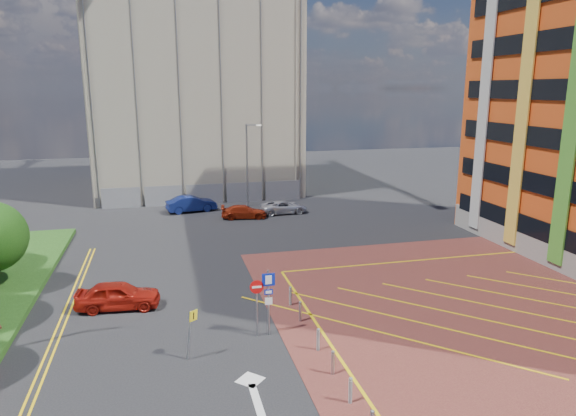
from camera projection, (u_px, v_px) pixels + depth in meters
name	position (u px, v px, depth m)	size (l,w,h in m)	color
ground	(262.00, 346.00, 23.02)	(140.00, 140.00, 0.00)	black
forecourt	(531.00, 314.00, 26.27)	(26.00, 26.00, 0.02)	maroon
lamp_back	(248.00, 162.00, 49.45)	(1.53, 0.16, 8.00)	#9EA0A8
sign_cluster	(264.00, 296.00, 23.57)	(1.17, 0.12, 3.20)	#9EA0A8
warning_sign	(191.00, 328.00, 21.57)	(0.57, 0.38, 2.25)	#9EA0A8
bollard_row	(323.00, 348.00, 21.87)	(0.14, 11.14, 0.90)	#9EA0A8
construction_building	(194.00, 91.00, 58.34)	(21.20, 19.20, 22.00)	#ADA48E
construction_fence	(215.00, 194.00, 51.39)	(21.60, 0.06, 2.00)	gray
car_red_left	(118.00, 295.00, 26.81)	(1.72, 4.28, 1.46)	#A4180E
car_blue_back	(191.00, 204.00, 47.95)	(1.60, 4.60, 1.52)	navy
car_red_back	(244.00, 212.00, 45.55)	(1.63, 4.01, 1.16)	#A0250D
car_silver_back	(284.00, 207.00, 47.36)	(1.98, 4.28, 1.19)	silver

